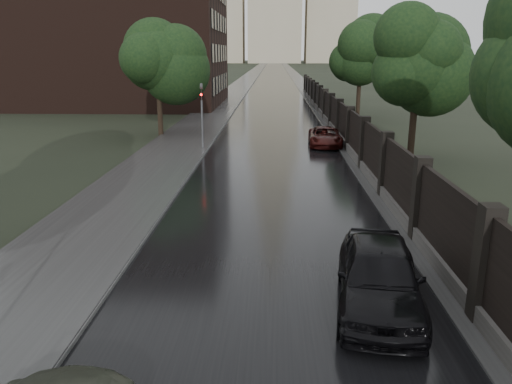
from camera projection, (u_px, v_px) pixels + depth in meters
name	position (u px, v px, depth m)	size (l,w,h in m)	color
road	(274.00, 69.00, 189.27)	(8.00, 420.00, 0.02)	black
sidewalk_left	(258.00, 68.00, 189.45)	(4.00, 420.00, 0.16)	#2D2D2D
verge_right	(289.00, 68.00, 189.07)	(3.00, 420.00, 0.08)	#2D2D2D
fence_right	(336.00, 119.00, 36.78)	(0.45, 75.72, 2.70)	#383533
tree_left_far	(157.00, 60.00, 34.14)	(4.25, 4.25, 7.39)	black
tree_right_b	(418.00, 69.00, 25.98)	(4.08, 4.08, 7.01)	black
tree_right_c	(360.00, 62.00, 43.31)	(4.08, 4.08, 7.01)	black
traffic_light	(202.00, 111.00, 29.96)	(0.16, 0.32, 4.00)	#59595E
brick_building	(110.00, 12.00, 54.37)	(24.00, 18.00, 20.00)	black
car_right_near	(379.00, 276.00, 11.47)	(1.88, 4.68, 1.60)	black
car_right_far	(325.00, 137.00, 31.70)	(1.99, 4.32, 1.20)	black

